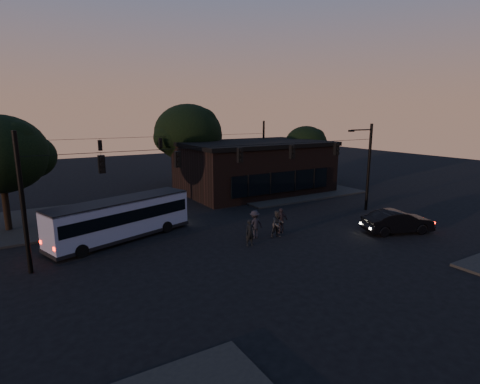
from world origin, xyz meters
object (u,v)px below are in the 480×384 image
pedestrian_c (281,221)px  car (398,222)px  building (254,167)px  bus (121,217)px  pedestrian_b (278,224)px  pedestrian_a (250,233)px  pedestrian_d (255,224)px

pedestrian_c → car: bearing=144.9°
building → bus: size_ratio=1.54×
pedestrian_b → pedestrian_c: size_ratio=1.03×
pedestrian_a → pedestrian_d: size_ratio=0.90×
building → pedestrian_c: bearing=-115.8°
pedestrian_a → pedestrian_c: (3.26, 1.02, 0.06)m
pedestrian_a → building: bearing=61.6°
pedestrian_b → building: bearing=68.4°
building → pedestrian_a: size_ratio=8.96×
building → pedestrian_c: building is taller
car → pedestrian_a: (-10.42, 3.16, 0.05)m
building → pedestrian_c: size_ratio=8.42×
bus → car: 19.20m
bus → pedestrian_c: size_ratio=5.47×
pedestrian_a → pedestrian_d: bearing=51.5°
car → pedestrian_d: pedestrian_d is taller
pedestrian_c → building: bearing=-120.5°
pedestrian_b → pedestrian_c: 0.96m
car → bus: bearing=82.6°
building → car: size_ratio=3.13×
building → pedestrian_d: building is taller
building → pedestrian_a: bearing=-124.0°
building → pedestrian_b: (-7.23, -14.00, -1.77)m
pedestrian_a → pedestrian_c: size_ratio=0.94×
pedestrian_c → pedestrian_b: bearing=33.2°
bus → pedestrian_a: size_ratio=5.82×
bus → pedestrian_c: bus is taller
pedestrian_b → pedestrian_a: bearing=-164.5°
pedestrian_a → car: bearing=-11.3°
building → pedestrian_a: building is taller
pedestrian_a → pedestrian_b: bearing=15.3°
pedestrian_c → bus: bearing=-29.0°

